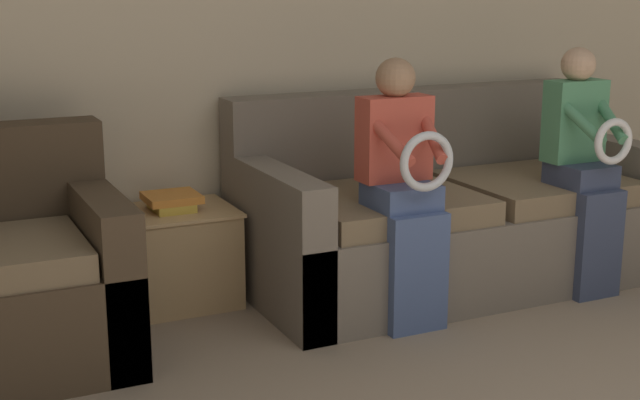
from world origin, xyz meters
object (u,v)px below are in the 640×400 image
Objects in this scene: side_shelf at (174,256)px; book_stack at (172,201)px; child_left_seated at (404,182)px; couch_main at (445,217)px; child_right_seated at (584,161)px.

side_shelf is 2.31× the size of book_stack.
child_left_seated is 2.07× the size of side_shelf.
child_left_seated reaches higher than side_shelf.
couch_main is 1.78× the size of child_left_seated.
couch_main is at bearing 140.08° from child_right_seated.
couch_main is 1.38m from side_shelf.
couch_main is 0.73m from child_right_seated.
child_right_seated is 2.01m from side_shelf.
couch_main is 1.76× the size of child_right_seated.
couch_main is at bearing -9.69° from side_shelf.
child_left_seated is 0.99× the size of child_right_seated.
child_left_seated reaches higher than couch_main.
child_left_seated is at bearing -38.11° from book_stack.
side_shelf is (-0.85, 0.66, -0.40)m from child_left_seated.
child_right_seated is (0.50, -0.42, 0.32)m from couch_main.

